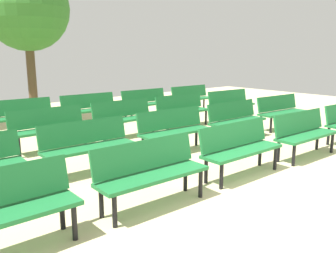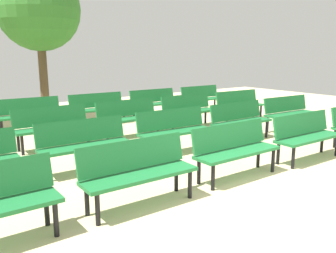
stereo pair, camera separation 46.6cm
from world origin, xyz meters
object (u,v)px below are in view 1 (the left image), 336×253
at_px(bench_r1_c4, 281,110).
at_px(bench_r2_c4, 230,103).
at_px(bench_r0_c2, 240,146).
at_px(bench_r3_c4, 192,97).
at_px(bench_r1_c1, 87,143).
at_px(bench_r3_c2, 90,107).
at_px(bench_r0_c1, 151,169).
at_px(bench_r2_c1, 49,126).
at_px(bench_r1_c3, 236,118).
at_px(bench_r2_c2, 124,116).
at_px(bench_r3_c3, 146,102).
at_px(bench_r1_c2, 174,128).
at_px(bench_r2_c3, 182,108).
at_px(bench_r3_c1, 21,114).
at_px(bench_r0_c3, 304,131).
at_px(tree_1, 26,9).

bearing_deg(bench_r1_c4, bench_r2_c4, 92.61).
relative_size(bench_r0_c2, bench_r3_c4, 1.00).
bearing_deg(bench_r1_c1, bench_r3_c2, 63.01).
height_order(bench_r0_c1, bench_r2_c1, same).
xyz_separation_m(bench_r1_c3, bench_r2_c2, (-1.87, 1.91, 0.00)).
xyz_separation_m(bench_r2_c1, bench_r2_c4, (5.64, -0.16, 0.00)).
xyz_separation_m(bench_r1_c1, bench_r2_c4, (5.69, 1.64, 0.00)).
bearing_deg(bench_r1_c4, bench_r2_c2, 156.22).
bearing_deg(bench_r2_c4, bench_r3_c3, 137.89).
distance_m(bench_r0_c2, bench_r1_c3, 2.57).
bearing_deg(bench_r2_c2, bench_r2_c4, -1.74).
relative_size(bench_r1_c2, bench_r2_c1, 1.01).
relative_size(bench_r1_c4, bench_r3_c2, 1.01).
xyz_separation_m(bench_r1_c4, bench_r3_c2, (-3.74, 3.67, 0.00)).
xyz_separation_m(bench_r0_c2, bench_r2_c1, (-1.79, 3.60, 0.00)).
distance_m(bench_r2_c1, bench_r2_c2, 1.87).
height_order(bench_r2_c3, bench_r3_c1, same).
xyz_separation_m(bench_r2_c1, bench_r3_c4, (5.75, 1.66, 0.00)).
distance_m(bench_r1_c4, bench_r2_c3, 2.66).
bearing_deg(bench_r3_c4, bench_r2_c4, -93.10).
xyz_separation_m(bench_r1_c2, bench_r3_c4, (3.87, 3.49, 0.00)).
bearing_deg(bench_r0_c3, bench_r1_c2, 133.80).
xyz_separation_m(bench_r2_c3, bench_r3_c3, (0.06, 1.75, 0.00)).
bearing_deg(bench_r1_c3, bench_r1_c1, 178.04).
bearing_deg(bench_r1_c1, bench_r0_c3, -25.98).
relative_size(bench_r0_c2, bench_r3_c2, 0.99).
xyz_separation_m(bench_r0_c1, bench_r1_c1, (0.02, 1.80, 0.00)).
relative_size(bench_r1_c3, bench_r3_c1, 0.99).
xyz_separation_m(bench_r3_c3, bench_r3_c4, (1.95, -0.04, 0.00)).
distance_m(bench_r1_c1, bench_r1_c4, 5.68).
height_order(bench_r0_c3, bench_r2_c1, same).
distance_m(bench_r0_c2, bench_r3_c2, 5.35).
xyz_separation_m(bench_r1_c2, bench_r3_c2, (0.01, 3.58, 0.00)).
distance_m(bench_r0_c3, bench_r2_c2, 4.10).
bearing_deg(bench_r0_c1, bench_r3_c4, 43.07).
bearing_deg(bench_r1_c1, bench_r2_c1, 90.08).
bearing_deg(bench_r0_c2, bench_r0_c3, -3.53).
distance_m(bench_r2_c3, bench_r2_c4, 1.91).
xyz_separation_m(bench_r2_c2, bench_r2_c4, (3.77, -0.15, 0.00)).
distance_m(bench_r1_c2, bench_r2_c1, 2.63).
bearing_deg(bench_r1_c4, bench_r0_c1, -160.41).
relative_size(bench_r0_c3, bench_r1_c4, 0.99).
bearing_deg(bench_r1_c4, bench_r1_c2, -178.28).
height_order(bench_r2_c2, bench_r3_c3, same).
height_order(bench_r0_c1, bench_r3_c3, same).
xyz_separation_m(bench_r2_c2, tree_1, (-0.82, 3.82, 2.75)).
relative_size(bench_r0_c1, bench_r1_c3, 1.00).
bearing_deg(bench_r0_c2, bench_r2_c2, 89.05).
distance_m(bench_r0_c1, bench_r2_c1, 3.60).
height_order(bench_r1_c2, bench_r3_c1, same).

